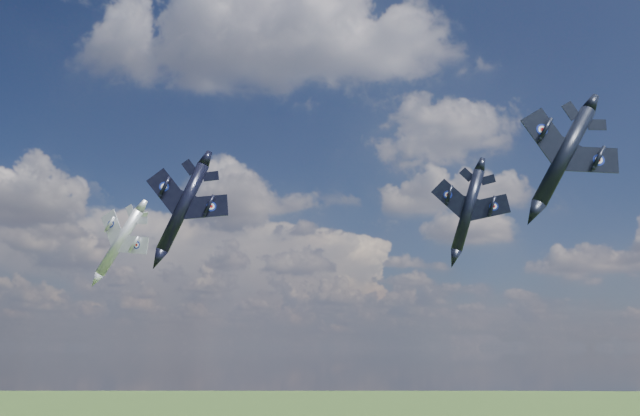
# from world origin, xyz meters

# --- Properties ---
(jet_lead_navy) EXTENTS (11.34, 14.66, 6.54)m
(jet_lead_navy) POSITION_xyz_m (-8.29, 3.65, 81.67)
(jet_lead_navy) COLOR black
(jet_right_navy) EXTENTS (11.93, 15.77, 8.16)m
(jet_right_navy) POSITION_xyz_m (30.08, -1.23, 84.92)
(jet_right_navy) COLOR black
(jet_high_navy) EXTENTS (13.94, 17.07, 6.43)m
(jet_high_navy) POSITION_xyz_m (24.61, 21.46, 84.73)
(jet_high_navy) COLOR black
(jet_left_silver) EXTENTS (14.14, 16.92, 8.43)m
(jet_left_silver) POSITION_xyz_m (-23.47, 24.65, 81.59)
(jet_left_silver) COLOR #A2A3AC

